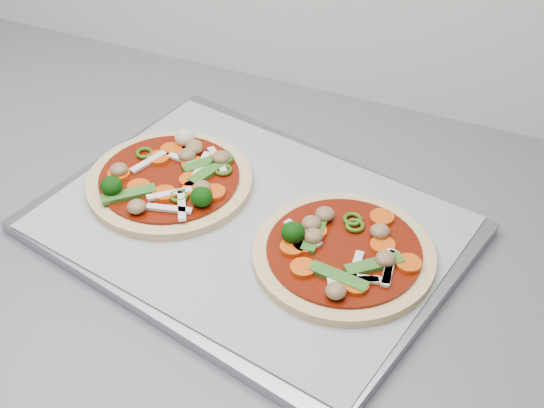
% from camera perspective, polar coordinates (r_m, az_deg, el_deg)
% --- Properties ---
extents(base_cabinet, '(3.60, 0.60, 0.86)m').
position_cam_1_polar(base_cabinet, '(1.33, -19.15, -12.14)').
color(base_cabinet, '#BBBBB9').
rests_on(base_cabinet, ground).
extents(baking_tray, '(0.48, 0.40, 0.01)m').
position_cam_1_polar(baking_tray, '(0.79, -1.68, -1.80)').
color(baking_tray, gray).
rests_on(baking_tray, countertop).
extents(parchment, '(0.45, 0.37, 0.00)m').
position_cam_1_polar(parchment, '(0.79, -1.69, -1.38)').
color(parchment, '#98989D').
rests_on(parchment, baking_tray).
extents(pizza_left, '(0.24, 0.24, 0.03)m').
position_cam_1_polar(pizza_left, '(0.84, -7.63, 1.87)').
color(pizza_left, tan).
rests_on(pizza_left, parchment).
extents(pizza_right, '(0.21, 0.21, 0.03)m').
position_cam_1_polar(pizza_right, '(0.75, 5.29, -3.64)').
color(pizza_right, tan).
rests_on(pizza_right, parchment).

